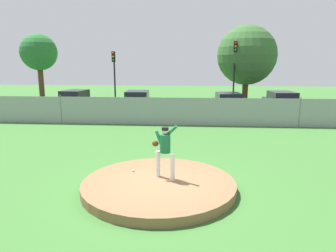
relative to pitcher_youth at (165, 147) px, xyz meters
name	(u,v)px	position (x,y,z in m)	size (l,w,h in m)	color
ground_plane	(172,141)	(-0.16, 5.75, -1.26)	(80.00, 80.00, 0.00)	#386B2D
asphalt_strip	(180,114)	(-0.16, 14.25, -1.26)	(44.00, 7.00, 0.01)	#2B2B2D
pitchers_mound	(159,185)	(-0.16, -0.25, -1.12)	(4.58, 4.58, 0.27)	brown
pitcher_youth	(165,147)	(0.00, 0.00, 0.00)	(0.79, 0.42, 1.69)	silver
baseball	(133,170)	(-1.08, 0.50, -0.95)	(0.07, 0.07, 0.07)	white
chainlink_fence	(177,111)	(-0.16, 9.75, -0.40)	(36.81, 0.07, 1.81)	gray
parked_car_slate	(75,102)	(-8.45, 14.54, -0.45)	(2.00, 4.24, 1.72)	slate
parked_car_charcoal	(282,103)	(7.51, 14.69, -0.44)	(2.04, 4.36, 1.70)	#232328
parked_car_navy	(228,104)	(3.52, 14.52, -0.49)	(2.15, 4.19, 1.60)	#161E4C
parked_car_teal	(137,103)	(-3.41, 14.20, -0.44)	(2.03, 4.15, 1.72)	#146066
traffic_cone_orange	(183,109)	(0.06, 15.00, -1.00)	(0.40, 0.40, 0.55)	orange
traffic_light_near	(114,69)	(-6.13, 18.07, 2.03)	(0.28, 0.46, 4.81)	black
traffic_light_far	(235,63)	(4.40, 18.62, 2.55)	(0.28, 0.46, 5.66)	black
tree_tall_centre	(39,53)	(-15.37, 22.89, 3.65)	(3.78, 3.78, 6.86)	#4C331E
tree_broad_left	(247,55)	(5.78, 20.87, 3.27)	(5.49, 5.49, 7.29)	#4C331E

